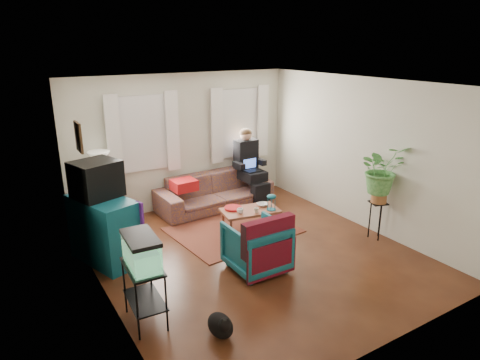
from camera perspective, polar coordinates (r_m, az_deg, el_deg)
floor at (r=6.75m, az=1.81°, el=-9.82°), size 4.50×5.00×0.01m
ceiling at (r=6.00m, az=2.06°, el=12.73°), size 4.50×5.00×0.01m
wall_back at (r=8.38m, az=-7.60°, el=5.09°), size 4.50×0.01×2.60m
wall_front at (r=4.53m, az=19.82°, el=-7.27°), size 4.50×0.01×2.60m
wall_left at (r=5.41m, az=-18.40°, el=-2.97°), size 0.01×5.00×2.60m
wall_right at (r=7.69m, az=16.07°, el=3.36°), size 0.01×5.00×2.60m
window_left at (r=8.02m, az=-12.84°, el=6.05°), size 1.08×0.04×1.38m
window_right at (r=8.88m, az=-0.19°, el=7.62°), size 1.08×0.04×1.38m
curtains_left at (r=7.95m, az=-12.65°, el=5.95°), size 1.36×0.06×1.50m
curtains_right at (r=8.81m, az=0.08°, el=7.54°), size 1.36×0.06×1.50m
picture_frame at (r=6.04m, az=-20.65°, el=5.38°), size 0.04×0.32×0.40m
area_rug at (r=7.53m, az=-0.96°, el=-6.68°), size 2.13×1.76×0.01m
sofa at (r=8.40m, az=-3.43°, el=-0.82°), size 2.30×0.96×0.89m
seated_person at (r=8.75m, az=1.19°, el=1.58°), size 0.59×0.71×1.35m
side_table at (r=7.99m, az=-17.65°, el=-3.34°), size 0.62×0.62×0.71m
table_lamp at (r=7.79m, az=-18.11°, el=1.21°), size 0.47×0.47×0.65m
dresser at (r=6.66m, az=-17.65°, el=-6.37°), size 0.87×1.22×1.00m
crt_tv at (r=6.50m, az=-18.64°, el=0.12°), size 0.75×0.71×0.53m
aquarium_stand at (r=5.23m, az=-12.59°, el=-14.65°), size 0.41×0.68×0.73m
aquarium at (r=4.96m, az=-13.03°, el=-9.19°), size 0.37×0.62×0.39m
black_cat at (r=5.02m, az=-2.66°, el=-18.52°), size 0.32×0.43×0.33m
armchair at (r=6.17m, az=2.19°, el=-8.53°), size 0.77×0.72×0.79m
serape_throw at (r=5.87m, az=3.89°, el=-8.21°), size 0.80×0.19×0.65m
coffee_table at (r=7.42m, az=1.36°, el=-5.40°), size 1.05×0.70×0.40m
cup_a at (r=7.18m, az=0.01°, el=-4.13°), size 0.13×0.13×0.09m
cup_b at (r=7.21m, az=2.18°, el=-4.06°), size 0.10×0.10×0.08m
bowl at (r=7.51m, az=2.99°, el=-3.29°), size 0.22×0.22×0.05m
snack_tray at (r=7.37m, az=-0.93°, el=-3.76°), size 0.35×0.35×0.04m
birdcage at (r=7.31m, az=4.22°, el=-2.94°), size 0.19×0.19×0.28m
plant_stand at (r=7.48m, az=17.73°, el=-5.13°), size 0.34×0.34×0.64m
potted_plant at (r=7.23m, az=18.30°, el=0.43°), size 0.89×0.83×0.81m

